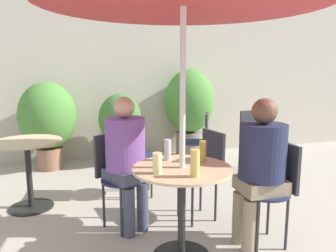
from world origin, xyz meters
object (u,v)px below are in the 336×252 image
object	(u,v)px
bistro_chair_0	(275,183)
bistro_chair_5	(200,137)
beer_glass_1	(203,151)
potted_plant_2	(189,106)
bistro_chair_2	(205,165)
beer_glass_3	(157,163)
cafe_table_far	(28,161)
seated_person_1	(126,152)
bistro_chair_4	(131,151)
potted_plant_0	(48,118)
beer_glass_2	(168,150)
bistro_chair_1	(117,170)
bistro_chair_3	(254,134)
beer_glass_0	(195,163)
cafe_table_near	(182,192)
potted_plant_1	(120,123)
seated_person_0	(260,161)

from	to	relation	value
bistro_chair_0	bistro_chair_5	distance (m)	1.90
beer_glass_1	potted_plant_2	distance (m)	2.87
bistro_chair_2	beer_glass_1	bearing A→B (deg)	-36.23
bistro_chair_5	beer_glass_3	bearing A→B (deg)	-3.75
cafe_table_far	seated_person_1	bearing A→B (deg)	-38.64
bistro_chair_2	bistro_chair_4	bearing A→B (deg)	-153.25
bistro_chair_5	beer_glass_3	distance (m)	2.29
bistro_chair_5	seated_person_1	size ratio (longest dim) A/B	0.71
beer_glass_1	bistro_chair_4	bearing A→B (deg)	106.50
cafe_table_far	beer_glass_1	size ratio (longest dim) A/B	4.31
beer_glass_3	potted_plant_0	distance (m)	3.00
bistro_chair_0	beer_glass_2	size ratio (longest dim) A/B	5.07
bistro_chair_1	beer_glass_1	distance (m)	0.90
bistro_chair_0	bistro_chair_3	distance (m)	2.09
bistro_chair_4	beer_glass_2	world-z (taller)	beer_glass_2
cafe_table_far	potted_plant_0	bearing A→B (deg)	86.18
potted_plant_2	bistro_chair_2	bearing A→B (deg)	-105.21
beer_glass_1	beer_glass_3	size ratio (longest dim) A/B	1.13
bistro_chair_1	beer_glass_2	size ratio (longest dim) A/B	5.07
potted_plant_0	bistro_chair_4	bearing A→B (deg)	-53.77
bistro_chair_3	bistro_chair_5	xyz separation A→B (m)	(-0.83, 0.01, 0.00)
bistro_chair_1	beer_glass_0	distance (m)	1.07
potted_plant_0	bistro_chair_5	bearing A→B (deg)	-22.48
beer_glass_1	cafe_table_near	bearing A→B (deg)	-152.63
cafe_table_near	potted_plant_0	size ratio (longest dim) A/B	0.59
bistro_chair_3	potted_plant_2	distance (m)	1.21
seated_person_1	beer_glass_0	xyz separation A→B (m)	(0.36, -0.81, 0.10)
potted_plant_1	bistro_chair_4	bearing A→B (deg)	-92.20
cafe_table_near	beer_glass_0	bearing A→B (deg)	-85.53
bistro_chair_5	seated_person_0	bearing A→B (deg)	18.61
potted_plant_2	bistro_chair_4	bearing A→B (deg)	-129.86
cafe_table_far	potted_plant_2	size ratio (longest dim) A/B	0.50
cafe_table_near	bistro_chair_0	bearing A→B (deg)	0.40
beer_glass_0	beer_glass_3	distance (m)	0.27
seated_person_0	cafe_table_near	bearing A→B (deg)	-90.00
seated_person_0	potted_plant_1	xyz separation A→B (m)	(-0.79, 2.69, -0.09)
potted_plant_2	cafe_table_far	bearing A→B (deg)	-146.43
beer_glass_0	beer_glass_2	distance (m)	0.46
bistro_chair_2	bistro_chair_3	world-z (taller)	same
cafe_table_near	potted_plant_2	size ratio (longest dim) A/B	0.52
beer_glass_0	potted_plant_0	world-z (taller)	potted_plant_0
seated_person_1	beer_glass_2	bearing A→B (deg)	-81.15
bistro_chair_4	beer_glass_1	xyz separation A→B (m)	(0.38, -1.29, 0.29)
beer_glass_3	potted_plant_0	bearing A→B (deg)	108.64
cafe_table_near	potted_plant_1	xyz separation A→B (m)	(-0.13, 2.70, 0.11)
potted_plant_0	potted_plant_2	size ratio (longest dim) A/B	0.88
cafe_table_far	bistro_chair_1	size ratio (longest dim) A/B	0.84
cafe_table_far	beer_glass_0	size ratio (longest dim) A/B	3.81
beer_glass_0	potted_plant_2	world-z (taller)	potted_plant_2
cafe_table_near	beer_glass_3	bearing A→B (deg)	-157.41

